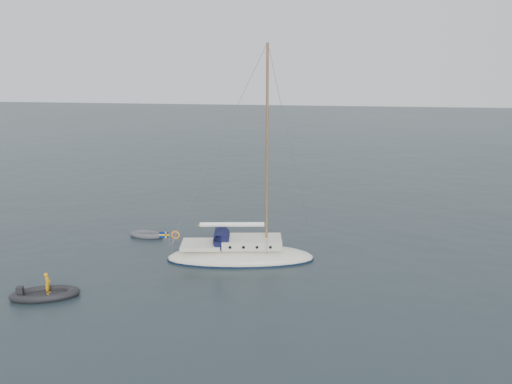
# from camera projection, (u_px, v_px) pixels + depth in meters

# --- Properties ---
(ground) EXTENTS (300.00, 300.00, 0.00)m
(ground) POSITION_uv_depth(u_px,v_px,m) (276.00, 258.00, 32.94)
(ground) COLOR black
(ground) RESTS_ON ground
(sailboat) EXTENTS (10.06, 3.01, 14.33)m
(sailboat) POSITION_uv_depth(u_px,v_px,m) (240.00, 244.00, 32.39)
(sailboat) COLOR silver
(sailboat) RESTS_ON ground
(dinghy) EXTENTS (2.66, 1.20, 0.38)m
(dinghy) POSITION_uv_depth(u_px,v_px,m) (147.00, 235.00, 37.20)
(dinghy) COLOR #4B4B50
(dinghy) RESTS_ON ground
(rib) EXTENTS (3.71, 1.69, 1.43)m
(rib) POSITION_uv_depth(u_px,v_px,m) (45.00, 293.00, 27.24)
(rib) COLOR black
(rib) RESTS_ON ground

